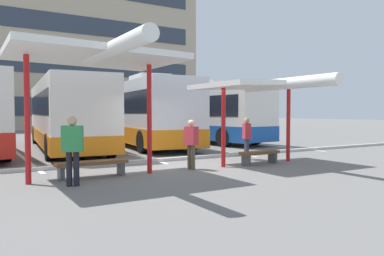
{
  "coord_description": "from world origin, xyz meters",
  "views": [
    {
      "loc": [
        -5.91,
        -11.03,
        1.77
      ],
      "look_at": [
        2.6,
        3.15,
        1.09
      ],
      "focal_mm": 35.2,
      "sensor_mm": 36.0,
      "label": 1
    }
  ],
  "objects_px": {
    "bench_1": "(260,155)",
    "waiting_passenger_0": "(72,146)",
    "waiting_shelter_0": "(96,58)",
    "waiting_passenger_1": "(247,136)",
    "coach_bus_1": "(66,115)",
    "waiting_passenger_2": "(191,141)",
    "waiting_shelter_1": "(263,87)",
    "bench_0": "(92,165)",
    "coach_bus_2": "(142,114)",
    "coach_bus_3": "(196,115)"
  },
  "relations": [
    {
      "from": "bench_1",
      "to": "waiting_passenger_0",
      "type": "height_order",
      "value": "waiting_passenger_0"
    },
    {
      "from": "waiting_shelter_0",
      "to": "waiting_passenger_0",
      "type": "xyz_separation_m",
      "value": [
        -0.75,
        -0.52,
        -2.22
      ]
    },
    {
      "from": "waiting_passenger_1",
      "to": "coach_bus_1",
      "type": "bearing_deg",
      "value": 122.58
    },
    {
      "from": "waiting_passenger_2",
      "to": "waiting_shelter_1",
      "type": "bearing_deg",
      "value": -8.45
    },
    {
      "from": "coach_bus_1",
      "to": "waiting_passenger_1",
      "type": "xyz_separation_m",
      "value": [
        4.9,
        -7.67,
        -0.75
      ]
    },
    {
      "from": "bench_1",
      "to": "waiting_shelter_0",
      "type": "bearing_deg",
      "value": -179.02
    },
    {
      "from": "waiting_passenger_1",
      "to": "bench_0",
      "type": "bearing_deg",
      "value": -171.89
    },
    {
      "from": "coach_bus_2",
      "to": "coach_bus_3",
      "type": "height_order",
      "value": "coach_bus_2"
    },
    {
      "from": "bench_0",
      "to": "waiting_passenger_0",
      "type": "relative_size",
      "value": 1.16
    },
    {
      "from": "waiting_shelter_0",
      "to": "coach_bus_1",
      "type": "bearing_deg",
      "value": 82.39
    },
    {
      "from": "coach_bus_2",
      "to": "bench_0",
      "type": "distance_m",
      "value": 10.1
    },
    {
      "from": "waiting_passenger_0",
      "to": "waiting_passenger_1",
      "type": "height_order",
      "value": "waiting_passenger_0"
    },
    {
      "from": "coach_bus_3",
      "to": "bench_1",
      "type": "bearing_deg",
      "value": -109.5
    },
    {
      "from": "waiting_passenger_2",
      "to": "waiting_passenger_0",
      "type": "bearing_deg",
      "value": -167.54
    },
    {
      "from": "coach_bus_1",
      "to": "coach_bus_2",
      "type": "xyz_separation_m",
      "value": [
        3.96,
        0.03,
        0.04
      ]
    },
    {
      "from": "waiting_passenger_0",
      "to": "coach_bus_3",
      "type": "bearing_deg",
      "value": 46.65
    },
    {
      "from": "coach_bus_3",
      "to": "waiting_passenger_2",
      "type": "xyz_separation_m",
      "value": [
        -6.11,
        -9.68,
        -0.77
      ]
    },
    {
      "from": "coach_bus_1",
      "to": "waiting_passenger_0",
      "type": "distance_m",
      "value": 9.74
    },
    {
      "from": "coach_bus_1",
      "to": "bench_1",
      "type": "xyz_separation_m",
      "value": [
        4.48,
        -8.9,
        -1.32
      ]
    },
    {
      "from": "waiting_shelter_0",
      "to": "waiting_passenger_1",
      "type": "relative_size",
      "value": 3.4
    },
    {
      "from": "bench_0",
      "to": "waiting_shelter_1",
      "type": "distance_m",
      "value": 6.15
    },
    {
      "from": "waiting_shelter_0",
      "to": "waiting_shelter_1",
      "type": "bearing_deg",
      "value": -0.64
    },
    {
      "from": "bench_0",
      "to": "waiting_passenger_1",
      "type": "distance_m",
      "value": 6.19
    },
    {
      "from": "waiting_passenger_1",
      "to": "coach_bus_3",
      "type": "bearing_deg",
      "value": 70.46
    },
    {
      "from": "waiting_shelter_1",
      "to": "waiting_passenger_2",
      "type": "height_order",
      "value": "waiting_shelter_1"
    },
    {
      "from": "waiting_passenger_1",
      "to": "coach_bus_2",
      "type": "bearing_deg",
      "value": 96.95
    },
    {
      "from": "waiting_passenger_1",
      "to": "waiting_shelter_1",
      "type": "bearing_deg",
      "value": -107.14
    },
    {
      "from": "coach_bus_1",
      "to": "waiting_shelter_1",
      "type": "distance_m",
      "value": 10.15
    },
    {
      "from": "coach_bus_3",
      "to": "waiting_passenger_2",
      "type": "height_order",
      "value": "coach_bus_3"
    },
    {
      "from": "coach_bus_3",
      "to": "waiting_passenger_0",
      "type": "bearing_deg",
      "value": -133.35
    },
    {
      "from": "coach_bus_2",
      "to": "bench_1",
      "type": "relative_size",
      "value": 6.95
    },
    {
      "from": "waiting_passenger_0",
      "to": "waiting_shelter_0",
      "type": "bearing_deg",
      "value": 34.88
    },
    {
      "from": "bench_1",
      "to": "coach_bus_3",
      "type": "bearing_deg",
      "value": 70.5
    },
    {
      "from": "waiting_shelter_1",
      "to": "bench_1",
      "type": "distance_m",
      "value": 2.32
    },
    {
      "from": "bench_1",
      "to": "waiting_passenger_2",
      "type": "xyz_separation_m",
      "value": [
        -2.6,
        0.23,
        0.55
      ]
    },
    {
      "from": "coach_bus_2",
      "to": "bench_1",
      "type": "distance_m",
      "value": 9.05
    },
    {
      "from": "coach_bus_2",
      "to": "waiting_passenger_2",
      "type": "xyz_separation_m",
      "value": [
        -2.09,
        -8.7,
        -0.81
      ]
    },
    {
      "from": "coach_bus_2",
      "to": "waiting_passenger_0",
      "type": "relative_size",
      "value": 6.57
    },
    {
      "from": "bench_0",
      "to": "coach_bus_2",
      "type": "bearing_deg",
      "value": 58.93
    },
    {
      "from": "bench_1",
      "to": "waiting_passenger_2",
      "type": "distance_m",
      "value": 2.67
    },
    {
      "from": "waiting_shelter_1",
      "to": "waiting_passenger_1",
      "type": "xyz_separation_m",
      "value": [
        0.43,
        1.39,
        -1.74
      ]
    },
    {
      "from": "coach_bus_3",
      "to": "bench_0",
      "type": "height_order",
      "value": "coach_bus_3"
    },
    {
      "from": "waiting_shelter_0",
      "to": "waiting_shelter_1",
      "type": "xyz_separation_m",
      "value": [
        5.68,
        -0.06,
        -0.55
      ]
    },
    {
      "from": "bench_1",
      "to": "waiting_passenger_1",
      "type": "distance_m",
      "value": 1.42
    },
    {
      "from": "bench_0",
      "to": "waiting_passenger_1",
      "type": "height_order",
      "value": "waiting_passenger_1"
    },
    {
      "from": "coach_bus_1",
      "to": "bench_0",
      "type": "height_order",
      "value": "coach_bus_1"
    },
    {
      "from": "coach_bus_2",
      "to": "coach_bus_3",
      "type": "bearing_deg",
      "value": 13.6
    },
    {
      "from": "waiting_shelter_1",
      "to": "bench_1",
      "type": "relative_size",
      "value": 3.0
    },
    {
      "from": "coach_bus_1",
      "to": "waiting_shelter_1",
      "type": "height_order",
      "value": "coach_bus_1"
    },
    {
      "from": "coach_bus_2",
      "to": "bench_0",
      "type": "xyz_separation_m",
      "value": [
        -5.17,
        -8.57,
        -1.35
      ]
    }
  ]
}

